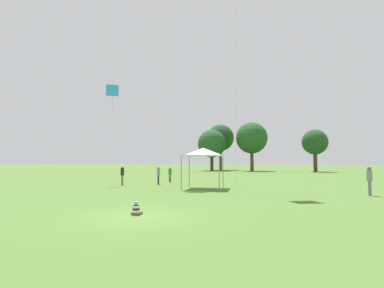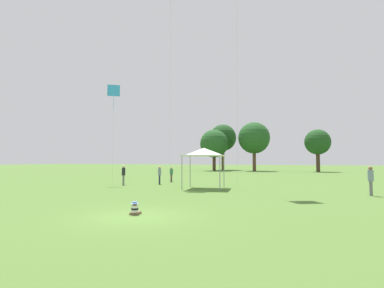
{
  "view_description": "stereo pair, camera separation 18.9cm",
  "coord_description": "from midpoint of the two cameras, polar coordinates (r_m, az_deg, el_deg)",
  "views": [
    {
      "loc": [
        6.2,
        -10.53,
        2.2
      ],
      "look_at": [
        -0.06,
        6.45,
        3.21
      ],
      "focal_mm": 28.0,
      "sensor_mm": 36.0,
      "label": 1
    },
    {
      "loc": [
        6.38,
        -10.46,
        2.2
      ],
      "look_at": [
        -0.06,
        6.45,
        3.21
      ],
      "focal_mm": 28.0,
      "sensor_mm": 36.0,
      "label": 2
    }
  ],
  "objects": [
    {
      "name": "distant_tree_2",
      "position": [
        65.42,
        11.81,
        1.12
      ],
      "size": [
        6.73,
        6.73,
        10.44
      ],
      "color": "brown",
      "rests_on": "ground"
    },
    {
      "name": "distant_tree_3",
      "position": [
        65.9,
        4.31,
        0.06
      ],
      "size": [
        6.16,
        6.16,
        9.05
      ],
      "color": "#473323",
      "rests_on": "ground"
    },
    {
      "name": "distant_tree_0",
      "position": [
        71.68,
        5.97,
        1.16
      ],
      "size": [
        6.34,
        6.34,
        10.85
      ],
      "color": "brown",
      "rests_on": "ground"
    },
    {
      "name": "person_standing_5",
      "position": [
        21.98,
        31.1,
        -5.55
      ],
      "size": [
        0.34,
        0.34,
        1.85
      ],
      "rotation": [
        0.0,
        0.0,
        6.27
      ],
      "color": "slate",
      "rests_on": "ground"
    },
    {
      "name": "kite_0",
      "position": [
        29.87,
        -14.52,
        9.49
      ],
      "size": [
        1.1,
        0.91,
        9.46
      ],
      "rotation": [
        0.0,
        0.0,
        6.13
      ],
      "color": "#339EDB",
      "rests_on": "ground"
    },
    {
      "name": "person_standing_3",
      "position": [
        28.03,
        -12.72,
        -5.44
      ],
      "size": [
        0.35,
        0.35,
        1.76
      ],
      "rotation": [
        0.0,
        0.0,
        0.1
      ],
      "color": "slate",
      "rests_on": "ground"
    },
    {
      "name": "distant_tree_1",
      "position": [
        64.46,
        22.88,
        0.3
      ],
      "size": [
        5.02,
        5.02,
        8.43
      ],
      "color": "#473323",
      "rests_on": "ground"
    },
    {
      "name": "seated_toddler",
      "position": [
        12.7,
        -10.39,
        -12.06
      ],
      "size": [
        0.41,
        0.48,
        0.55
      ],
      "rotation": [
        0.0,
        0.0,
        0.14
      ],
      "color": "brown",
      "rests_on": "ground"
    },
    {
      "name": "person_standing_4",
      "position": [
        31.34,
        -3.78,
        -5.54
      ],
      "size": [
        0.39,
        0.39,
        1.55
      ],
      "rotation": [
        0.0,
        0.0,
        0.11
      ],
      "color": "brown",
      "rests_on": "ground"
    },
    {
      "name": "ground_plane",
      "position": [
        12.43,
        -10.21,
        -13.34
      ],
      "size": [
        300.0,
        300.0,
        0.0
      ],
      "primitive_type": "plane",
      "color": "#4C702D"
    },
    {
      "name": "canopy_tent",
      "position": [
        23.74,
        2.5,
        -1.57
      ],
      "size": [
        3.64,
        3.64,
        3.22
      ],
      "rotation": [
        0.0,
        0.0,
        0.15
      ],
      "color": "white",
      "rests_on": "ground"
    },
    {
      "name": "person_standing_1",
      "position": [
        28.11,
        -6.01,
        -5.56
      ],
      "size": [
        0.42,
        0.42,
        1.7
      ],
      "rotation": [
        0.0,
        0.0,
        2.36
      ],
      "color": "#282D42",
      "rests_on": "ground"
    }
  ]
}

